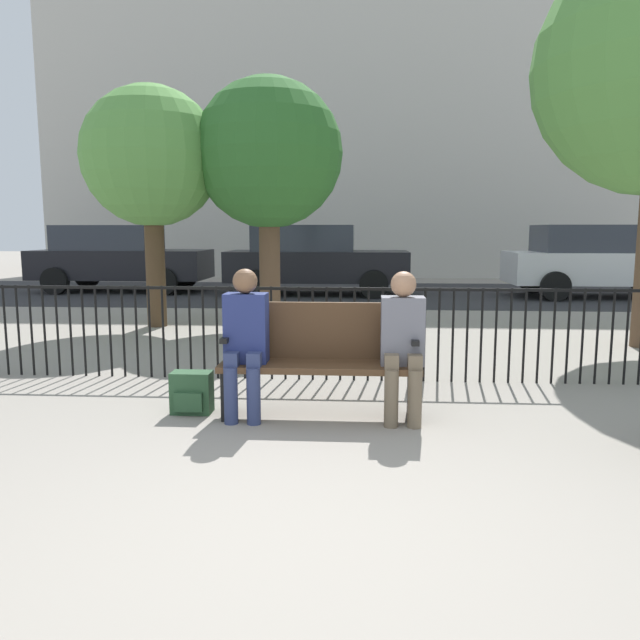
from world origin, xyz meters
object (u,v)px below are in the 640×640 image
parked_car_2 (600,260)px  backpack (192,393)px  park_bench (321,356)px  tree_2 (269,155)px  seated_person_0 (245,336)px  seated_person_1 (403,339)px  tree_1 (151,158)px  parked_car_0 (118,257)px  parked_car_1 (314,259)px

parked_car_2 → backpack: bearing=-125.4°
park_bench → tree_2: bearing=103.2°
seated_person_0 → seated_person_1: seated_person_0 is taller
backpack → tree_1: size_ratio=0.09×
seated_person_1 → backpack: seated_person_1 is taller
tree_2 → parked_car_2: bearing=34.4°
parked_car_2 → park_bench: bearing=-121.0°
seated_person_1 → tree_1: 6.21m
park_bench → tree_2: size_ratio=0.42×
tree_1 → parked_car_0: (-2.76, 5.45, -1.75)m
tree_1 → tree_2: bearing=6.1°
parked_car_0 → parked_car_2: size_ratio=1.00×
tree_1 → parked_car_1: (2.10, 5.04, -1.75)m
park_bench → seated_person_0: bearing=-167.9°
park_bench → backpack: (-1.07, -0.04, -0.32)m
park_bench → seated_person_0: 0.64m
backpack → parked_car_2: 11.61m
park_bench → seated_person_1: size_ratio=1.35×
parked_car_1 → tree_2: bearing=-93.8°
tree_1 → parked_car_2: bearing=29.4°
tree_1 → parked_car_1: bearing=67.4°
seated_person_0 → backpack: size_ratio=3.46×
seated_person_1 → parked_car_0: size_ratio=0.28×
tree_1 → parked_car_0: tree_1 is taller
backpack → parked_car_2: (6.72, 9.44, 0.67)m
seated_person_1 → tree_2: 5.58m
parked_car_1 → tree_1: bearing=-112.6°
parked_car_1 → parked_car_2: same height
parked_car_1 → parked_car_2: size_ratio=1.00×
seated_person_1 → parked_car_0: 11.96m
park_bench → seated_person_1: bearing=-11.1°
tree_2 → tree_1: bearing=-173.9°
seated_person_0 → backpack: seated_person_0 is taller
tree_1 → tree_2: tree_2 is taller
tree_1 → parked_car_1: size_ratio=0.88×
parked_car_0 → seated_person_0: bearing=-63.5°
seated_person_0 → tree_2: (-0.52, 4.90, 1.97)m
tree_2 → parked_car_0: tree_2 is taller
backpack → tree_1: (-1.83, 4.62, 2.42)m
park_bench → tree_2: (-1.12, 4.77, 2.16)m
seated_person_0 → parked_car_1: (-0.20, 9.75, 0.17)m
tree_2 → parked_car_2: size_ratio=0.91×
seated_person_0 → tree_1: size_ratio=0.33×
parked_car_0 → parked_car_2: same height
park_bench → parked_car_2: (5.65, 9.40, 0.35)m
park_bench → tree_1: bearing=122.3°
seated_person_1 → tree_2: size_ratio=0.31×
parked_car_0 → park_bench: bearing=-60.6°
tree_2 → parked_car_2: tree_2 is taller
seated_person_0 → parked_car_2: size_ratio=0.29×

